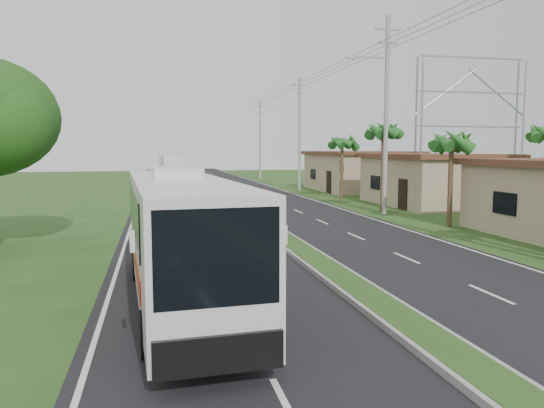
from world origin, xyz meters
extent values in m
plane|color=#254519|center=(0.00, 0.00, 0.00)|extent=(180.00, 180.00, 0.00)
cube|color=black|center=(0.00, 20.00, 0.01)|extent=(14.00, 160.00, 0.02)
cube|color=gray|center=(0.00, 20.00, 0.10)|extent=(1.20, 160.00, 0.17)
cube|color=#254519|center=(0.00, 20.00, 0.18)|extent=(0.95, 160.00, 0.02)
cube|color=silver|center=(-6.70, 20.00, 0.00)|extent=(0.12, 160.00, 0.01)
cube|color=silver|center=(6.70, 20.00, 0.00)|extent=(0.12, 160.00, 0.01)
cube|color=tan|center=(14.00, 22.00, 1.68)|extent=(7.00, 10.00, 3.35)
cube|color=#55361E|center=(14.00, 22.00, 3.51)|extent=(7.60, 10.60, 0.32)
cube|color=tan|center=(14.00, 36.00, 1.75)|extent=(8.00, 11.00, 3.50)
cube|color=#55361E|center=(14.00, 36.00, 3.66)|extent=(8.60, 11.60, 0.32)
cylinder|color=#473321|center=(9.40, 12.00, 2.30)|extent=(0.26, 0.26, 4.60)
cylinder|color=#473321|center=(8.80, 19.00, 2.70)|extent=(0.26, 0.26, 5.40)
cylinder|color=#473321|center=(9.30, 28.00, 2.40)|extent=(0.26, 0.26, 4.80)
sphere|color=#1F4412|center=(-10.80, 9.00, 4.90)|extent=(3.40, 3.40, 3.40)
cylinder|color=gray|center=(8.50, 18.00, 6.00)|extent=(0.28, 0.28, 12.00)
cube|color=gray|center=(8.50, 18.00, 11.20)|extent=(1.60, 0.12, 0.12)
cube|color=gray|center=(8.50, 18.00, 10.40)|extent=(1.20, 0.10, 0.10)
cube|color=gray|center=(7.30, 18.00, 9.50)|extent=(2.40, 0.10, 0.10)
cylinder|color=gray|center=(8.50, 38.00, 5.50)|extent=(0.28, 0.28, 11.00)
cube|color=gray|center=(8.50, 38.00, 10.20)|extent=(1.60, 0.12, 0.12)
cube|color=gray|center=(8.50, 38.00, 9.40)|extent=(1.20, 0.10, 0.10)
cylinder|color=gray|center=(8.50, 58.00, 5.25)|extent=(0.28, 0.28, 10.50)
cube|color=gray|center=(8.50, 58.00, 9.70)|extent=(1.60, 0.12, 0.12)
cube|color=gray|center=(8.50, 58.00, 8.90)|extent=(1.20, 0.10, 0.10)
cylinder|color=gray|center=(17.00, 29.50, 6.00)|extent=(0.18, 0.18, 12.00)
cylinder|color=gray|center=(27.00, 29.50, 6.00)|extent=(0.18, 0.18, 12.00)
cylinder|color=gray|center=(17.00, 30.50, 6.00)|extent=(0.18, 0.18, 12.00)
cylinder|color=gray|center=(27.00, 30.50, 6.00)|extent=(0.18, 0.18, 12.00)
cube|color=gray|center=(22.00, 30.00, 6.00)|extent=(10.00, 0.14, 0.14)
cube|color=gray|center=(22.00, 30.00, 9.00)|extent=(10.00, 0.14, 0.14)
cube|color=gray|center=(22.00, 30.00, 12.00)|extent=(10.00, 0.14, 0.14)
cube|color=silver|center=(-4.80, 0.96, 1.81)|extent=(2.90, 10.86, 2.82)
cube|color=black|center=(-4.84, 1.49, 2.43)|extent=(2.82, 8.72, 1.13)
cube|color=black|center=(-4.47, -4.34, 2.26)|extent=(2.02, 0.26, 1.58)
cube|color=red|center=(-4.74, -0.12, 1.25)|extent=(2.57, 4.79, 0.49)
cube|color=orange|center=(-4.82, 1.22, 1.02)|extent=(2.45, 2.82, 0.22)
cube|color=silver|center=(-4.87, 2.03, 3.35)|extent=(1.38, 2.22, 0.25)
cylinder|color=black|center=(-5.60, -2.50, 0.47)|extent=(0.34, 0.95, 0.93)
cylinder|color=black|center=(-3.58, -2.38, 0.47)|extent=(0.34, 0.95, 0.93)
cylinder|color=black|center=(-5.99, 3.75, 0.47)|extent=(0.34, 0.95, 0.93)
cylinder|color=black|center=(-3.97, 3.88, 0.47)|extent=(0.34, 0.95, 0.93)
cube|color=white|center=(-3.46, 55.98, 1.69)|extent=(2.86, 11.20, 3.09)
cube|color=black|center=(-3.48, 56.46, 2.62)|extent=(2.80, 8.31, 1.05)
cube|color=orange|center=(-3.42, 55.01, 1.10)|extent=(2.68, 5.41, 0.34)
cylinder|color=black|center=(-4.34, 51.35, 0.46)|extent=(0.33, 0.94, 0.93)
cylinder|color=black|center=(-2.21, 51.43, 0.46)|extent=(0.33, 0.94, 0.93)
cylinder|color=black|center=(-4.69, 60.04, 0.46)|extent=(0.33, 0.94, 0.93)
cylinder|color=black|center=(-2.56, 60.12, 0.46)|extent=(0.33, 0.94, 0.93)
imported|color=black|center=(-0.66, 10.35, 0.51)|extent=(1.71, 0.57, 1.01)
imported|color=maroon|center=(-0.66, 10.35, 1.39)|extent=(0.63, 0.43, 1.67)
camera|label=1|loc=(-5.39, -12.55, 3.95)|focal=35.00mm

